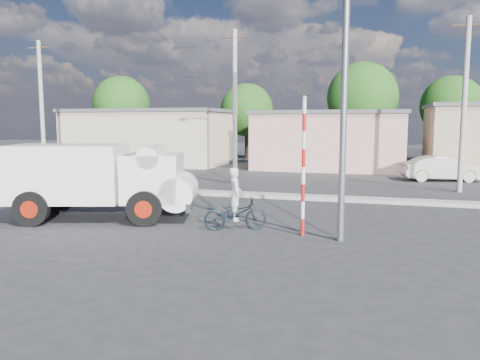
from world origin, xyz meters
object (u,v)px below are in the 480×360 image
(bicycle, at_px, (235,214))
(car_cream, at_px, (442,168))
(streetlight, at_px, (339,57))
(cyclist, at_px, (235,204))
(truck, at_px, (103,178))
(traffic_pole, at_px, (304,146))

(bicycle, height_order, car_cream, car_cream)
(streetlight, bearing_deg, cyclist, 171.17)
(car_cream, bearing_deg, cyclist, 141.94)
(truck, xyz_separation_m, car_cream, (12.34, 14.31, -0.70))
(car_cream, height_order, streetlight, streetlight)
(bicycle, bearing_deg, car_cream, -49.42)
(cyclist, bearing_deg, truck, 64.66)
(bicycle, xyz_separation_m, traffic_pole, (2.08, -0.17, 2.10))
(traffic_pole, xyz_separation_m, streetlight, (0.94, -0.30, 2.37))
(car_cream, xyz_separation_m, traffic_pole, (-5.56, -14.77, 1.90))
(bicycle, xyz_separation_m, cyclist, (0.00, 0.00, 0.31))
(cyclist, relative_size, car_cream, 0.38)
(bicycle, relative_size, car_cream, 0.45)
(car_cream, xyz_separation_m, streetlight, (-4.62, -15.07, 4.26))
(truck, xyz_separation_m, bicycle, (4.71, -0.29, -0.90))
(truck, bearing_deg, streetlight, -21.81)
(cyclist, bearing_deg, traffic_pole, -116.45)
(car_cream, distance_m, streetlight, 16.33)
(truck, distance_m, bicycle, 4.80)
(bicycle, relative_size, cyclist, 1.18)
(truck, distance_m, car_cream, 18.91)
(truck, height_order, car_cream, truck)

